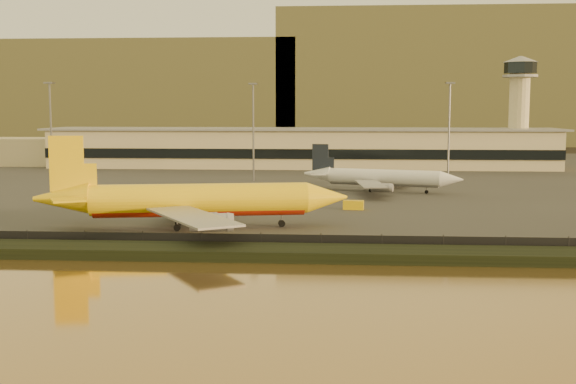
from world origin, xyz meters
TOP-DOWN VIEW (x-y plane):
  - ground at (0.00, 0.00)m, footprint 900.00×900.00m
  - embankment at (0.00, -17.00)m, footprint 320.00×7.00m
  - tarmac at (0.00, 95.00)m, footprint 320.00×220.00m
  - perimeter_fence at (0.00, -13.00)m, footprint 300.00×0.05m
  - terminal_building at (-14.52, 125.55)m, footprint 202.00×25.00m
  - control_tower at (70.00, 131.00)m, footprint 11.20×11.20m
  - apron_light_masts at (15.00, 75.00)m, footprint 152.20×12.20m
  - distant_hills at (-20.74, 340.00)m, footprint 470.00×160.00m
  - dhl_cargo_jet at (-10.37, 4.02)m, footprint 49.00×47.36m
  - white_narrowbody_jet at (21.87, 57.11)m, footprint 36.25×34.57m
  - gse_vehicle_yellow at (15.08, 27.34)m, footprint 3.95×2.10m
  - gse_vehicle_white at (-16.81, 35.55)m, footprint 4.24×2.32m

SIDE VIEW (x-z plane):
  - ground at x=0.00m, z-range 0.00..0.00m
  - tarmac at x=0.00m, z-range 0.00..0.20m
  - embankment at x=0.00m, z-range 0.00..1.40m
  - gse_vehicle_yellow at x=15.08m, z-range 0.20..1.90m
  - gse_vehicle_white at x=-16.81m, z-range 0.20..2.02m
  - perimeter_fence at x=0.00m, z-range 0.20..2.40m
  - white_narrowbody_jet at x=21.87m, z-range -1.94..8.67m
  - dhl_cargo_jet at x=-10.37m, z-range -2.76..11.92m
  - terminal_building at x=-14.52m, z-range -0.05..12.55m
  - apron_light_masts at x=15.00m, z-range 3.00..28.40m
  - control_tower at x=70.00m, z-range 3.91..39.41m
  - distant_hills at x=-20.74m, z-range -3.61..66.39m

